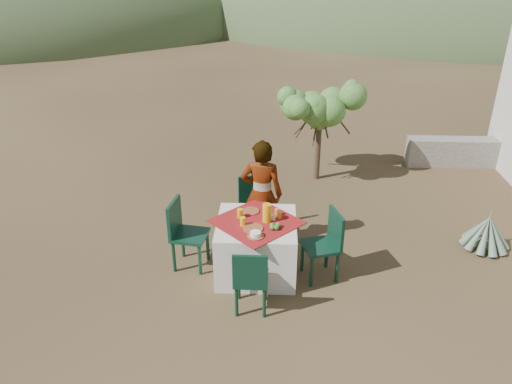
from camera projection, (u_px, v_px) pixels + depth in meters
ground at (294, 258)px, 6.97m from camera, size 160.00×160.00×0.00m
table at (256, 247)px, 6.55m from camera, size 1.30×1.30×0.76m
chair_far at (254, 203)px, 7.37m from camera, size 0.54×0.54×0.91m
chair_near at (251, 278)px, 5.76m from camera, size 0.41×0.41×0.87m
chair_left at (184, 231)px, 6.60m from camera, size 0.51×0.51×0.96m
chair_right at (327, 242)px, 6.39m from camera, size 0.54×0.54×0.94m
person at (262, 194)px, 6.96m from camera, size 0.63×0.45×1.61m
shrub_tree at (323, 112)px, 8.81m from camera, size 1.37×1.34×1.61m
agave at (487, 233)px, 7.12m from camera, size 0.68×0.68×0.72m
stone_wall at (474, 152)px, 9.75m from camera, size 2.60×0.35×0.55m
hill_near_left at (22, 6)px, 34.42m from camera, size 40.00×40.00×16.00m
plate_far at (250, 211)px, 6.60m from camera, size 0.23×0.23×0.01m
plate_near at (253, 228)px, 6.21m from camera, size 0.26×0.26×0.01m
glass_far at (240, 213)px, 6.44m from camera, size 0.07×0.07×0.12m
glass_near at (243, 221)px, 6.26m from camera, size 0.07×0.07×0.12m
juice_pitcher at (267, 213)px, 6.32m from camera, size 0.11×0.11×0.24m
bowl_plate at (256, 236)px, 6.05m from camera, size 0.21×0.21×0.01m
white_bowl at (256, 234)px, 6.03m from camera, size 0.14×0.14×0.05m
jar_left at (279, 215)px, 6.43m from camera, size 0.06×0.06×0.09m
jar_right at (277, 212)px, 6.49m from camera, size 0.06×0.06×0.09m
napkin_holder at (273, 217)px, 6.39m from camera, size 0.07×0.05×0.08m
fruit_cluster at (275, 226)px, 6.20m from camera, size 0.14×0.13×0.07m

